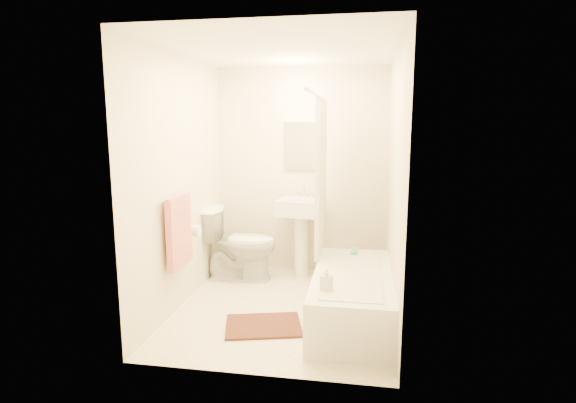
% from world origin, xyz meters
% --- Properties ---
extents(floor, '(2.40, 2.40, 0.00)m').
position_xyz_m(floor, '(0.00, 0.00, 0.00)').
color(floor, beige).
rests_on(floor, ground).
extents(ceiling, '(2.40, 2.40, 0.00)m').
position_xyz_m(ceiling, '(0.00, 0.00, 2.40)').
color(ceiling, white).
rests_on(ceiling, ground).
extents(wall_back, '(2.00, 0.02, 2.40)m').
position_xyz_m(wall_back, '(0.00, 1.20, 1.20)').
color(wall_back, beige).
rests_on(wall_back, ground).
extents(wall_left, '(0.02, 2.40, 2.40)m').
position_xyz_m(wall_left, '(-1.00, 0.00, 1.20)').
color(wall_left, beige).
rests_on(wall_left, ground).
extents(wall_right, '(0.02, 2.40, 2.40)m').
position_xyz_m(wall_right, '(1.00, 0.00, 1.20)').
color(wall_right, beige).
rests_on(wall_right, ground).
extents(mirror, '(0.40, 0.03, 0.55)m').
position_xyz_m(mirror, '(0.00, 1.18, 1.50)').
color(mirror, white).
rests_on(mirror, wall_back).
extents(curtain_rod, '(0.03, 1.70, 0.03)m').
position_xyz_m(curtain_rod, '(0.30, 0.10, 2.00)').
color(curtain_rod, silver).
rests_on(curtain_rod, wall_back).
extents(shower_curtain, '(0.04, 0.80, 1.55)m').
position_xyz_m(shower_curtain, '(0.30, 0.50, 1.22)').
color(shower_curtain, silver).
rests_on(shower_curtain, curtain_rod).
extents(towel_bar, '(0.02, 0.60, 0.02)m').
position_xyz_m(towel_bar, '(-0.96, -0.25, 1.10)').
color(towel_bar, silver).
rests_on(towel_bar, wall_left).
extents(towel, '(0.06, 0.45, 0.66)m').
position_xyz_m(towel, '(-0.93, -0.25, 0.78)').
color(towel, '#CC7266').
rests_on(towel, towel_bar).
extents(toilet_paper, '(0.11, 0.12, 0.12)m').
position_xyz_m(toilet_paper, '(-0.93, 0.12, 0.70)').
color(toilet_paper, white).
rests_on(toilet_paper, wall_left).
extents(toilet, '(0.86, 0.50, 0.82)m').
position_xyz_m(toilet, '(-0.64, 0.74, 0.41)').
color(toilet, white).
rests_on(toilet, floor).
extents(sink, '(0.56, 0.47, 0.99)m').
position_xyz_m(sink, '(0.04, 0.95, 0.50)').
color(sink, white).
rests_on(sink, floor).
extents(bathtub, '(0.69, 1.57, 0.44)m').
position_xyz_m(bathtub, '(0.66, -0.17, 0.22)').
color(bathtub, white).
rests_on(bathtub, floor).
extents(bath_mat, '(0.75, 0.64, 0.02)m').
position_xyz_m(bath_mat, '(-0.10, -0.44, 0.01)').
color(bath_mat, '#522E1E').
rests_on(bath_mat, floor).
extents(soap_bottle, '(0.10, 0.11, 0.18)m').
position_xyz_m(soap_bottle, '(0.46, -0.63, 0.53)').
color(soap_bottle, white).
rests_on(soap_bottle, bathtub).
extents(scrub_brush, '(0.08, 0.21, 0.04)m').
position_xyz_m(scrub_brush, '(0.65, 0.46, 0.46)').
color(scrub_brush, '#43B078').
rests_on(scrub_brush, bathtub).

